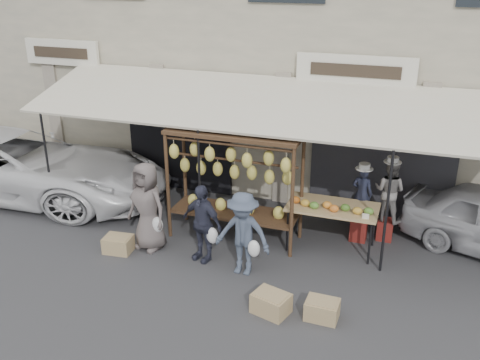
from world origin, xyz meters
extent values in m
plane|color=#2D2D30|center=(0.00, 0.00, 0.00)|extent=(90.00, 90.00, 0.00)
cube|color=#BDB296|center=(0.00, 6.50, 3.50)|extent=(24.00, 6.00, 7.00)
cube|color=#232328|center=(2.20, 3.46, 1.25)|extent=(3.00, 0.10, 2.50)
cube|color=black|center=(-2.50, 3.46, 1.25)|extent=(2.60, 0.10, 2.50)
cube|color=silver|center=(1.50, 3.40, 3.15)|extent=(2.40, 0.10, 0.60)
cube|color=silver|center=(-5.50, 3.40, 3.15)|extent=(2.00, 0.10, 0.60)
cube|color=beige|center=(0.00, 2.30, 2.60)|extent=(10.00, 2.34, 0.63)
cylinder|color=black|center=(-4.50, 1.15, 1.15)|extent=(0.05, 0.05, 2.30)
cylinder|color=black|center=(-1.00, 1.15, 1.15)|extent=(0.05, 0.05, 2.30)
cylinder|color=black|center=(2.50, 1.15, 1.15)|extent=(0.05, 0.05, 2.30)
cylinder|color=black|center=(-1.66, 1.10, 1.10)|extent=(0.07, 0.07, 2.20)
cylinder|color=black|center=(0.84, 1.10, 1.10)|extent=(0.07, 0.07, 2.20)
cylinder|color=black|center=(-1.66, 1.90, 1.10)|extent=(0.07, 0.07, 2.20)
cylinder|color=black|center=(0.84, 1.90, 1.10)|extent=(0.07, 0.07, 2.20)
cube|color=black|center=(-0.41, 1.50, 2.20)|extent=(2.60, 0.90, 0.07)
cylinder|color=black|center=(-0.41, 1.15, 2.08)|extent=(2.50, 0.05, 0.05)
cylinder|color=black|center=(-0.41, 1.85, 2.08)|extent=(2.50, 0.05, 0.05)
cylinder|color=black|center=(-0.41, 1.50, 1.65)|extent=(2.50, 0.05, 0.05)
cube|color=black|center=(-0.41, 1.50, 0.55)|extent=(2.50, 0.80, 0.05)
ellipsoid|color=#DBCF51|center=(-1.51, 1.15, 1.82)|extent=(0.20, 0.18, 0.30)
ellipsoid|color=#DBCF51|center=(-1.14, 1.30, 1.86)|extent=(0.20, 0.18, 0.30)
ellipsoid|color=#DBCF51|center=(-0.78, 1.15, 1.85)|extent=(0.20, 0.18, 0.30)
ellipsoid|color=#DBCF51|center=(-0.41, 1.30, 1.84)|extent=(0.20, 0.18, 0.30)
ellipsoid|color=#DBCF51|center=(-0.04, 1.15, 1.81)|extent=(0.20, 0.18, 0.30)
ellipsoid|color=#DBCF51|center=(0.32, 1.30, 1.85)|extent=(0.20, 0.18, 0.30)
ellipsoid|color=#DBCF51|center=(0.69, 1.15, 1.81)|extent=(0.20, 0.18, 0.30)
ellipsoid|color=#DBCF51|center=(-1.46, 1.50, 1.42)|extent=(0.20, 0.18, 0.30)
ellipsoid|color=#DBCF51|center=(-1.11, 1.50, 1.40)|extent=(0.20, 0.18, 0.30)
ellipsoid|color=#DBCF51|center=(-0.76, 1.50, 1.43)|extent=(0.20, 0.18, 0.30)
ellipsoid|color=#DBCF51|center=(-0.41, 1.50, 1.41)|extent=(0.20, 0.18, 0.30)
ellipsoid|color=#DBCF51|center=(-0.06, 1.50, 1.44)|extent=(0.20, 0.18, 0.30)
ellipsoid|color=#DBCF51|center=(0.29, 1.50, 1.40)|extent=(0.20, 0.18, 0.30)
ellipsoid|color=#DBCF51|center=(0.64, 1.50, 1.43)|extent=(0.20, 0.18, 0.30)
cube|color=tan|center=(1.49, 1.67, 0.88)|extent=(1.70, 0.90, 0.05)
cylinder|color=black|center=(0.72, 1.30, 0.42)|extent=(0.04, 0.04, 0.85)
cylinder|color=black|center=(2.26, 1.30, 0.42)|extent=(0.04, 0.04, 0.85)
cylinder|color=black|center=(0.72, 2.04, 0.42)|extent=(0.04, 0.04, 0.85)
cylinder|color=black|center=(2.26, 2.04, 0.42)|extent=(0.04, 0.04, 0.85)
ellipsoid|color=#B25919|center=(0.80, 1.57, 0.97)|extent=(0.18, 0.14, 0.14)
ellipsoid|color=gold|center=(1.00, 1.49, 0.97)|extent=(0.18, 0.14, 0.14)
ellipsoid|color=#598C33|center=(1.18, 1.44, 0.97)|extent=(0.18, 0.14, 0.14)
ellipsoid|color=orange|center=(1.41, 1.54, 0.97)|extent=(0.18, 0.14, 0.14)
ellipsoid|color=orange|center=(1.56, 1.42, 0.97)|extent=(0.18, 0.14, 0.14)
ellipsoid|color=#477226|center=(1.75, 1.53, 0.97)|extent=(0.18, 0.14, 0.14)
ellipsoid|color=gold|center=(1.98, 1.47, 0.97)|extent=(0.18, 0.14, 0.14)
ellipsoid|color=#598C33|center=(2.17, 1.51, 0.97)|extent=(0.18, 0.14, 0.14)
imported|color=#1D2033|center=(1.96, 2.20, 1.00)|extent=(0.44, 0.32, 1.10)
imported|color=gray|center=(2.46, 2.40, 1.05)|extent=(0.72, 0.63, 1.25)
imported|color=#5F5553|center=(-1.83, 0.55, 0.87)|extent=(0.97, 0.76, 1.75)
imported|color=#2D2F41|center=(-0.69, 0.49, 0.75)|extent=(0.94, 0.61, 1.49)
imported|color=#424D60|center=(0.17, 0.28, 0.77)|extent=(1.02, 0.61, 1.55)
cube|color=maroon|center=(1.96, 2.20, 0.22)|extent=(0.33, 0.33, 0.45)
cube|color=maroon|center=(2.46, 2.40, 0.21)|extent=(0.32, 0.32, 0.43)
cube|color=tan|center=(0.98, -0.69, 0.17)|extent=(0.65, 0.56, 0.33)
cube|color=tan|center=(1.77, -0.57, 0.15)|extent=(0.52, 0.40, 0.30)
cube|color=tan|center=(-2.32, 0.21, 0.16)|extent=(0.56, 0.45, 0.31)
imported|color=white|center=(-6.26, 1.87, 1.12)|extent=(5.48, 2.74, 2.24)
camera|label=1|loc=(2.83, -7.53, 5.18)|focal=40.00mm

